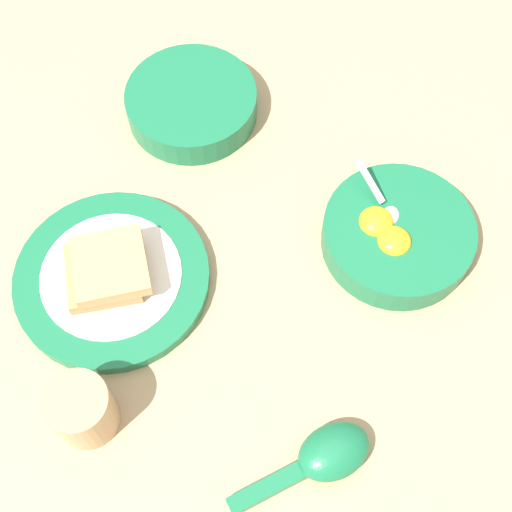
# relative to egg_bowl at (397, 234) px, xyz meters

# --- Properties ---
(ground_plane) EXTENTS (3.00, 3.00, 0.00)m
(ground_plane) POSITION_rel_egg_bowl_xyz_m (-0.10, 0.08, -0.02)
(ground_plane) COLOR tan
(egg_bowl) EXTENTS (0.17, 0.17, 0.07)m
(egg_bowl) POSITION_rel_egg_bowl_xyz_m (0.00, 0.00, 0.00)
(egg_bowl) COLOR #196B42
(egg_bowl) RESTS_ON ground_plane
(toast_plate) EXTENTS (0.22, 0.22, 0.02)m
(toast_plate) POSITION_rel_egg_bowl_xyz_m (-0.16, 0.28, -0.01)
(toast_plate) COLOR #196B42
(toast_plate) RESTS_ON ground_plane
(toast_sandwich) EXTENTS (0.12, 0.12, 0.03)m
(toast_sandwich) POSITION_rel_egg_bowl_xyz_m (-0.16, 0.28, 0.01)
(toast_sandwich) COLOR tan
(toast_sandwich) RESTS_ON toast_plate
(soup_spoon) EXTENTS (0.14, 0.13, 0.03)m
(soup_spoon) POSITION_rel_egg_bowl_xyz_m (-0.26, -0.00, -0.01)
(soup_spoon) COLOR #196B42
(soup_spoon) RESTS_ON ground_plane
(congee_bowl) EXTENTS (0.17, 0.17, 0.04)m
(congee_bowl) POSITION_rel_egg_bowl_xyz_m (0.09, 0.29, -0.00)
(congee_bowl) COLOR #196B42
(congee_bowl) RESTS_ON ground_plane
(drinking_cup) EXTENTS (0.06, 0.06, 0.07)m
(drinking_cup) POSITION_rel_egg_bowl_xyz_m (-0.31, 0.24, 0.02)
(drinking_cup) COLOR tan
(drinking_cup) RESTS_ON ground_plane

